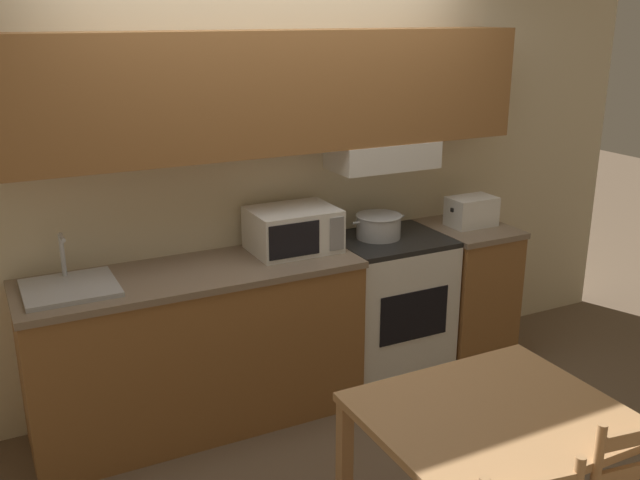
% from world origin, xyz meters
% --- Properties ---
extents(ground_plane, '(16.00, 16.00, 0.00)m').
position_xyz_m(ground_plane, '(0.00, 0.00, 0.00)').
color(ground_plane, brown).
extents(wall_back, '(5.36, 0.38, 2.55)m').
position_xyz_m(wall_back, '(0.02, -0.06, 1.52)').
color(wall_back, beige).
rests_on(wall_back, ground_plane).
extents(lower_counter_main, '(1.81, 0.61, 0.91)m').
position_xyz_m(lower_counter_main, '(-0.58, -0.29, 0.45)').
color(lower_counter_main, '#936033').
rests_on(lower_counter_main, ground_plane).
extents(lower_counter_right_stub, '(0.49, 0.61, 0.91)m').
position_xyz_m(lower_counter_right_stub, '(1.25, -0.29, 0.46)').
color(lower_counter_right_stub, '#936033').
rests_on(lower_counter_right_stub, ground_plane).
extents(stove_range, '(0.67, 0.57, 0.91)m').
position_xyz_m(stove_range, '(0.66, -0.28, 0.45)').
color(stove_range, white).
rests_on(stove_range, ground_plane).
extents(cooking_pot, '(0.36, 0.28, 0.14)m').
position_xyz_m(cooking_pot, '(0.60, -0.24, 0.98)').
color(cooking_pot, '#B7BABF').
rests_on(cooking_pot, stove_range).
extents(microwave, '(0.48, 0.38, 0.25)m').
position_xyz_m(microwave, '(0.04, -0.22, 1.03)').
color(microwave, white).
rests_on(microwave, lower_counter_main).
extents(toaster, '(0.31, 0.20, 0.19)m').
position_xyz_m(toaster, '(1.26, -0.29, 1.00)').
color(toaster, white).
rests_on(toaster, lower_counter_right_stub).
extents(sink_basin, '(0.45, 0.42, 0.26)m').
position_xyz_m(sink_basin, '(-1.20, -0.29, 0.93)').
color(sink_basin, '#B7BABF').
rests_on(sink_basin, lower_counter_main).
extents(dining_table, '(0.99, 0.83, 0.72)m').
position_xyz_m(dining_table, '(0.13, -1.89, 0.62)').
color(dining_table, tan).
rests_on(dining_table, ground_plane).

